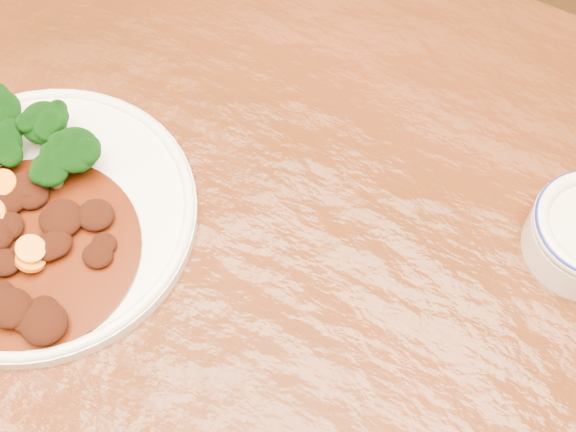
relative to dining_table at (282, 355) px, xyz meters
The scene contains 4 objects.
dining_table is the anchor object (origin of this frame).
dinner_plate 0.25m from the dining_table, behind, with size 0.28×0.28×0.02m.
broccoli_florets 0.31m from the dining_table, behind, with size 0.13×0.10×0.05m.
mince_stew 0.25m from the dining_table, 163.70° to the right, with size 0.19×0.19×0.03m.
Camera 1 is at (0.14, -0.22, 1.37)m, focal length 50.00 mm.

